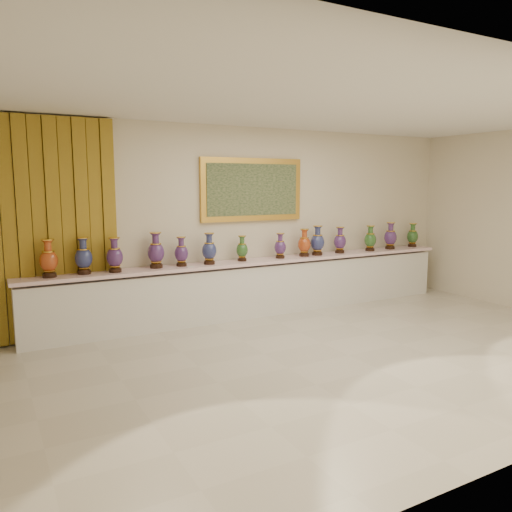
{
  "coord_description": "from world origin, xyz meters",
  "views": [
    {
      "loc": [
        -3.87,
        -4.64,
        2.1
      ],
      "look_at": [
        -0.38,
        1.7,
        1.06
      ],
      "focal_mm": 35.0,
      "sensor_mm": 36.0,
      "label": 1
    }
  ],
  "objects_px": {
    "vase_0": "(49,260)",
    "vase_2": "(115,257)",
    "counter": "(259,288)",
    "vase_1": "(84,258)"
  },
  "relations": [
    {
      "from": "vase_0",
      "to": "vase_2",
      "type": "bearing_deg",
      "value": -1.55
    },
    {
      "from": "counter",
      "to": "vase_1",
      "type": "xyz_separation_m",
      "value": [
        -2.71,
        0.0,
        0.69
      ]
    },
    {
      "from": "vase_2",
      "to": "vase_1",
      "type": "bearing_deg",
      "value": 172.6
    },
    {
      "from": "vase_0",
      "to": "vase_1",
      "type": "height_order",
      "value": "vase_0"
    },
    {
      "from": "vase_1",
      "to": "counter",
      "type": "bearing_deg",
      "value": -0.07
    },
    {
      "from": "vase_0",
      "to": "vase_1",
      "type": "bearing_deg",
      "value": 3.82
    },
    {
      "from": "vase_0",
      "to": "vase_2",
      "type": "xyz_separation_m",
      "value": [
        0.84,
        -0.02,
        -0.01
      ]
    },
    {
      "from": "vase_0",
      "to": "vase_2",
      "type": "relative_size",
      "value": 1.04
    },
    {
      "from": "counter",
      "to": "vase_2",
      "type": "relative_size",
      "value": 15.15
    },
    {
      "from": "vase_1",
      "to": "vase_2",
      "type": "distance_m",
      "value": 0.41
    }
  ]
}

